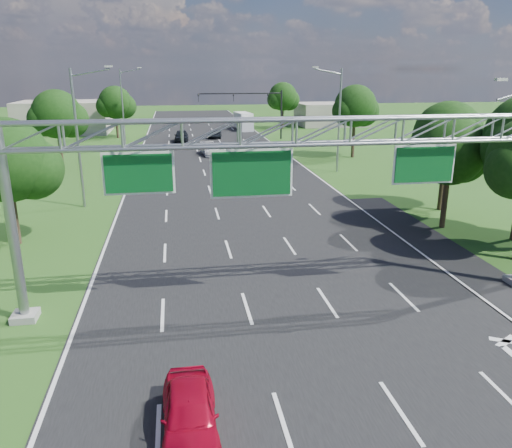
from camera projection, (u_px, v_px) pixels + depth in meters
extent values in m
plane|color=#2A5519|center=(236.00, 201.00, 39.30)|extent=(220.00, 220.00, 0.00)
cube|color=black|center=(236.00, 201.00, 39.30)|extent=(18.00, 180.00, 0.02)
cube|color=black|center=(470.00, 270.00, 25.77)|extent=(3.00, 30.00, 0.02)
cube|color=gray|center=(25.00, 316.00, 20.61)|extent=(1.00, 1.00, 0.30)
cylinder|color=gray|center=(12.00, 228.00, 19.46)|extent=(0.40, 0.40, 8.00)
cube|color=beige|center=(501.00, 79.00, 20.89)|extent=(0.50, 0.22, 0.12)
cube|color=white|center=(139.00, 173.00, 19.61)|extent=(2.80, 0.05, 1.70)
cube|color=#094E1E|center=(139.00, 174.00, 19.56)|extent=(2.62, 0.05, 1.52)
cube|color=white|center=(252.00, 173.00, 20.34)|extent=(3.40, 0.05, 2.00)
cube|color=#094E1E|center=(252.00, 174.00, 20.29)|extent=(3.22, 0.05, 1.82)
cube|color=white|center=(424.00, 164.00, 21.44)|extent=(2.80, 0.05, 1.70)
cube|color=#094E1E|center=(425.00, 165.00, 21.39)|extent=(2.62, 0.05, 1.52)
cylinder|color=black|center=(281.00, 115.00, 72.92)|extent=(0.24, 0.24, 7.00)
cylinder|color=black|center=(240.00, 93.00, 71.09)|extent=(12.00, 0.18, 0.18)
imported|color=black|center=(198.00, 98.00, 70.34)|extent=(0.18, 0.22, 1.10)
imported|color=black|center=(234.00, 97.00, 71.10)|extent=(0.18, 0.22, 1.10)
imported|color=black|center=(268.00, 97.00, 71.86)|extent=(0.18, 0.22, 1.10)
cylinder|color=gray|center=(78.00, 140.00, 36.06)|extent=(0.20, 0.20, 10.00)
cylinder|color=gray|center=(90.00, 72.00, 34.86)|extent=(2.78, 0.12, 0.60)
cube|color=beige|center=(108.00, 66.00, 34.94)|extent=(0.55, 0.22, 0.12)
cylinder|color=gray|center=(123.00, 106.00, 69.05)|extent=(0.20, 0.20, 10.00)
cylinder|color=gray|center=(130.00, 71.00, 67.85)|extent=(2.78, 0.12, 0.60)
cube|color=beige|center=(139.00, 68.00, 67.93)|extent=(0.55, 0.22, 0.12)
cylinder|color=gray|center=(339.00, 121.00, 48.99)|extent=(0.20, 0.20, 10.00)
cylinder|color=gray|center=(328.00, 71.00, 47.39)|extent=(2.78, 0.12, 0.60)
cube|color=beige|center=(315.00, 67.00, 47.08)|extent=(0.55, 0.22, 0.12)
cylinder|color=#2D2116|center=(445.00, 203.00, 32.23)|extent=(0.36, 0.36, 3.30)
sphere|color=black|center=(451.00, 150.00, 31.22)|extent=(4.40, 4.40, 4.40)
sphere|color=black|center=(462.00, 157.00, 31.92)|extent=(3.30, 3.30, 3.30)
sphere|color=black|center=(438.00, 158.00, 30.91)|extent=(3.08, 3.08, 3.08)
cylinder|color=#2D2116|center=(442.00, 186.00, 36.27)|extent=(0.36, 0.36, 3.52)
sphere|color=black|center=(448.00, 135.00, 35.18)|extent=(4.80, 4.80, 4.80)
sphere|color=black|center=(459.00, 143.00, 35.92)|extent=(3.60, 3.60, 3.60)
sphere|color=black|center=(435.00, 143.00, 34.87)|extent=(3.36, 3.36, 3.36)
cylinder|color=#2D2116|center=(15.00, 219.00, 29.16)|extent=(0.36, 0.36, 3.08)
sphere|color=black|center=(6.00, 160.00, 28.14)|extent=(4.80, 4.80, 4.80)
sphere|color=black|center=(32.00, 169.00, 28.87)|extent=(3.60, 3.60, 3.60)
cylinder|color=#2D2116|center=(61.00, 152.00, 50.44)|extent=(0.36, 0.36, 3.74)
sphere|color=black|center=(57.00, 114.00, 49.31)|extent=(4.80, 4.80, 4.80)
sphere|color=black|center=(71.00, 120.00, 50.05)|extent=(3.60, 3.60, 3.60)
sphere|color=black|center=(45.00, 119.00, 49.01)|extent=(3.36, 3.36, 3.36)
cylinder|color=#2D2116|center=(117.00, 127.00, 74.53)|extent=(0.36, 0.36, 3.30)
sphere|color=black|center=(115.00, 102.00, 73.47)|extent=(4.80, 4.80, 4.80)
sphere|color=black|center=(124.00, 106.00, 74.20)|extent=(3.60, 3.60, 3.60)
sphere|color=black|center=(108.00, 106.00, 73.16)|extent=(3.36, 3.36, 3.36)
cylinder|color=#2D2116|center=(353.00, 140.00, 58.11)|extent=(0.36, 0.36, 3.96)
sphere|color=black|center=(355.00, 106.00, 56.96)|extent=(4.80, 4.80, 4.80)
sphere|color=black|center=(364.00, 111.00, 57.69)|extent=(3.60, 3.60, 3.60)
sphere|color=black|center=(347.00, 111.00, 56.65)|extent=(3.36, 3.36, 3.36)
cylinder|color=#2D2116|center=(282.00, 118.00, 86.15)|extent=(0.36, 0.36, 3.52)
sphere|color=black|center=(283.00, 97.00, 85.06)|extent=(4.80, 4.80, 4.80)
sphere|color=black|center=(289.00, 100.00, 85.80)|extent=(3.60, 3.60, 3.60)
sphere|color=black|center=(277.00, 100.00, 84.75)|extent=(3.36, 3.36, 3.36)
cube|color=gray|center=(64.00, 117.00, 80.44)|extent=(14.00, 10.00, 5.00)
cube|color=gray|center=(331.00, 114.00, 91.38)|extent=(12.00, 9.00, 4.00)
imported|color=#AC0722|center=(190.00, 413.00, 14.01)|extent=(1.59, 3.93, 1.34)
imported|color=white|center=(210.00, 149.00, 59.96)|extent=(2.44, 4.93, 1.38)
imported|color=black|center=(215.00, 134.00, 74.77)|extent=(2.41, 4.40, 1.17)
imported|color=black|center=(181.00, 136.00, 70.97)|extent=(2.13, 4.86, 1.63)
imported|color=white|center=(247.00, 161.00, 51.84)|extent=(2.01, 4.82, 1.55)
cube|color=white|center=(243.00, 120.00, 85.91)|extent=(2.84, 5.56, 2.66)
cube|color=silver|center=(246.00, 126.00, 82.55)|extent=(2.29, 2.21, 1.95)
cylinder|color=black|center=(240.00, 129.00, 82.73)|extent=(0.31, 0.89, 0.89)
cylinder|color=black|center=(252.00, 129.00, 83.03)|extent=(0.31, 0.89, 0.89)
cylinder|color=black|center=(236.00, 125.00, 87.74)|extent=(0.31, 0.89, 0.89)
cylinder|color=black|center=(247.00, 125.00, 88.04)|extent=(0.31, 0.89, 0.89)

